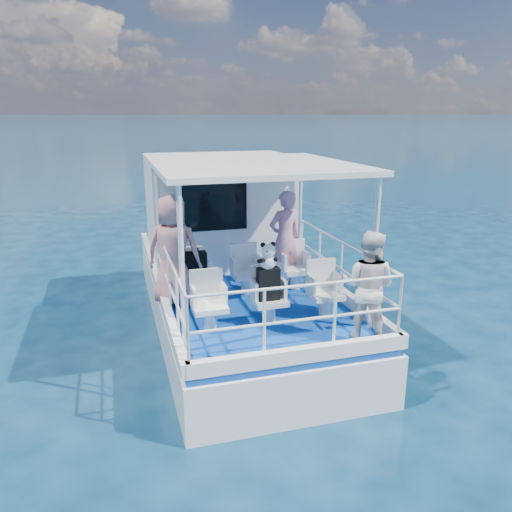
{
  "coord_description": "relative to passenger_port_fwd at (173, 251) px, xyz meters",
  "views": [
    {
      "loc": [
        -2.12,
        -7.68,
        3.92
      ],
      "look_at": [
        -0.0,
        -0.4,
        1.74
      ],
      "focal_mm": 35.0,
      "sensor_mm": 36.0,
      "label": 1
    }
  ],
  "objects": [
    {
      "name": "backpack_center",
      "position": [
        1.22,
        -1.18,
        -0.28
      ],
      "size": [
        0.32,
        0.18,
        0.48
      ],
      "primitive_type": "cube",
      "color": "black",
      "rests_on": "seat_center_aft"
    },
    {
      "name": "deck",
      "position": [
        1.25,
        0.95,
        -0.95
      ],
      "size": [
        2.9,
        6.9,
        0.1
      ],
      "primitive_type": "cube",
      "color": "navy",
      "rests_on": "hull"
    },
    {
      "name": "backpack_port",
      "position": [
        0.37,
        0.08,
        -0.3
      ],
      "size": [
        0.34,
        0.19,
        0.45
      ],
      "primitive_type": "cube",
      "color": "black",
      "rests_on": "seat_port_fwd"
    },
    {
      "name": "passenger_stbd_fwd",
      "position": [
        2.03,
        0.38,
        -0.04
      ],
      "size": [
        0.7,
        0.53,
        1.73
      ],
      "primitive_type": "imported",
      "rotation": [
        0.0,
        0.0,
        3.33
      ],
      "color": "#C27D98",
      "rests_on": "deck"
    },
    {
      "name": "passenger_stbd_aft",
      "position": [
        2.35,
        -2.06,
        -0.13
      ],
      "size": [
        0.94,
        0.94,
        1.54
      ],
      "primitive_type": "imported",
      "rotation": [
        0.0,
        0.0,
        2.37
      ],
      "color": "silver",
      "rests_on": "deck"
    },
    {
      "name": "seat_stbd_aft",
      "position": [
        2.15,
        -1.15,
        -0.71
      ],
      "size": [
        0.48,
        0.46,
        0.38
      ],
      "primitive_type": "cube",
      "color": "white",
      "rests_on": "deck"
    },
    {
      "name": "seat_center_fwd",
      "position": [
        1.25,
        0.15,
        -0.71
      ],
      "size": [
        0.48,
        0.46,
        0.38
      ],
      "primitive_type": "cube",
      "color": "white",
      "rests_on": "deck"
    },
    {
      "name": "seat_port_fwd",
      "position": [
        0.35,
        0.15,
        -0.71
      ],
      "size": [
        0.48,
        0.46,
        0.38
      ],
      "primitive_type": "cube",
      "color": "white",
      "rests_on": "deck"
    },
    {
      "name": "cabin",
      "position": [
        1.25,
        2.25,
        0.2
      ],
      "size": [
        2.85,
        2.0,
        2.2
      ],
      "primitive_type": "cube",
      "color": "white",
      "rests_on": "deck"
    },
    {
      "name": "seat_port_aft",
      "position": [
        0.35,
        -1.15,
        -0.71
      ],
      "size": [
        0.48,
        0.46,
        0.38
      ],
      "primitive_type": "cube",
      "color": "white",
      "rests_on": "deck"
    },
    {
      "name": "ground",
      "position": [
        1.25,
        -0.05,
        -1.8
      ],
      "size": [
        2000.0,
        2000.0,
        0.0
      ],
      "primitive_type": "plane",
      "color": "#08223B",
      "rests_on": "ground"
    },
    {
      "name": "passenger_port_fwd",
      "position": [
        0.0,
        0.0,
        0.0
      ],
      "size": [
        0.81,
        0.71,
        1.81
      ],
      "primitive_type": "imported",
      "rotation": [
        0.0,
        0.0,
        2.74
      ],
      "color": "tan",
      "rests_on": "deck"
    },
    {
      "name": "panda",
      "position": [
        1.2,
        -1.2,
        0.15
      ],
      "size": [
        0.26,
        0.21,
        0.39
      ],
      "primitive_type": null,
      "color": "white",
      "rests_on": "backpack_center"
    },
    {
      "name": "compact_camera",
      "position": [
        0.37,
        0.09,
        -0.04
      ],
      "size": [
        0.11,
        0.06,
        0.06
      ],
      "primitive_type": "cube",
      "color": "black",
      "rests_on": "backpack_port"
    },
    {
      "name": "hull",
      "position": [
        1.25,
        0.95,
        -1.8
      ],
      "size": [
        3.0,
        7.0,
        1.6
      ],
      "primitive_type": "cube",
      "color": "white",
      "rests_on": "ground"
    },
    {
      "name": "canopy",
      "position": [
        1.25,
        -0.25,
        1.34
      ],
      "size": [
        3.0,
        3.2,
        0.08
      ],
      "primitive_type": "cube",
      "color": "white",
      "rests_on": "cabin"
    },
    {
      "name": "railings",
      "position": [
        1.25,
        -0.63,
        -0.4
      ],
      "size": [
        2.84,
        3.59,
        1.0
      ],
      "primitive_type": null,
      "color": "white",
      "rests_on": "deck"
    },
    {
      "name": "canopy_posts",
      "position": [
        1.25,
        -0.3,
        0.2
      ],
      "size": [
        2.77,
        2.97,
        2.2
      ],
      "color": "white",
      "rests_on": "deck"
    },
    {
      "name": "seat_stbd_fwd",
      "position": [
        2.15,
        0.15,
        -0.71
      ],
      "size": [
        0.48,
        0.46,
        0.38
      ],
      "primitive_type": "cube",
      "color": "white",
      "rests_on": "deck"
    },
    {
      "name": "seat_center_aft",
      "position": [
        1.25,
        -1.15,
        -0.71
      ],
      "size": [
        0.48,
        0.46,
        0.38
      ],
      "primitive_type": "cube",
      "color": "white",
      "rests_on": "deck"
    }
  ]
}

